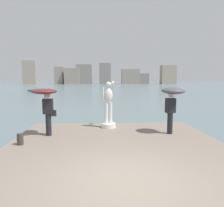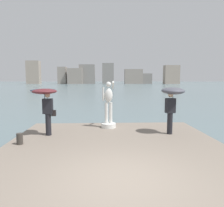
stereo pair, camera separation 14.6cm
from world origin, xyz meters
name	(u,v)px [view 2 (the right image)]	position (x,y,z in m)	size (l,w,h in m)	color
ground_plane	(105,92)	(0.00, 40.00, 0.00)	(400.00, 400.00, 0.00)	slate
pier	(116,160)	(0.00, 1.66, 0.20)	(7.63, 9.32, 0.40)	slate
statue_white_figure	(109,110)	(-0.15, 5.28, 1.23)	(0.68, 0.90, 2.17)	white
onlooker_left	(46,99)	(-2.68, 3.98, 1.87)	(0.98, 0.98, 1.88)	black
onlooker_right	(172,97)	(2.42, 4.02, 1.91)	(1.09, 1.10, 1.94)	black
mooring_bollard	(20,139)	(-3.30, 2.76, 0.59)	(0.21, 0.21, 0.39)	#38332D
boat_near	(43,90)	(-13.06, 41.38, 0.32)	(5.25, 4.15, 0.63)	#2D384C
distant_skyline	(102,75)	(-1.15, 116.91, 4.86)	(83.53, 12.67, 12.57)	gray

